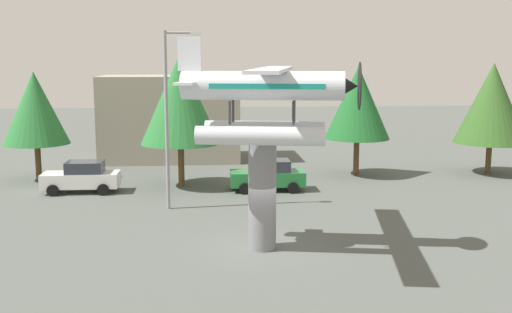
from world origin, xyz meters
TOP-DOWN VIEW (x-y plane):
  - ground_plane at (0.00, 0.00)m, footprint 140.00×140.00m
  - display_pedestal at (0.00, 0.00)m, footprint 1.10×1.10m
  - floatplane_monument at (0.13, -0.02)m, footprint 7.12×10.43m
  - car_near_white at (-9.15, 10.95)m, footprint 4.20×2.02m
  - car_mid_green at (1.33, 10.57)m, footprint 4.20×2.02m
  - streetlight_primary at (-3.91, 6.77)m, footprint 1.84×0.28m
  - storefront_building at (-4.78, 22.00)m, footprint 10.01×5.74m
  - tree_west at (-12.55, 14.80)m, footprint 3.99×3.99m
  - tree_east at (-3.65, 12.20)m, footprint 4.62×4.62m
  - tree_center_back at (7.42, 14.68)m, footprint 4.13×4.13m
  - tree_far_east at (16.11, 14.41)m, footprint 4.62×4.62m

SIDE VIEW (x-z plane):
  - ground_plane at x=0.00m, z-range 0.00..0.00m
  - car_near_white at x=-9.15m, z-range 0.00..1.76m
  - car_mid_green at x=1.33m, z-range 0.00..1.76m
  - display_pedestal at x=0.00m, z-range 0.00..4.28m
  - storefront_building at x=-4.78m, z-range 0.00..6.19m
  - tree_west at x=-12.55m, z-range 1.11..7.78m
  - tree_far_east at x=16.11m, z-range 1.01..8.18m
  - tree_center_back at x=7.42m, z-range 1.18..8.16m
  - streetlight_primary at x=-3.91m, z-range 0.65..9.42m
  - tree_east at x=-3.65m, z-range 1.25..8.91m
  - floatplane_monument at x=0.13m, z-range 3.95..7.95m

